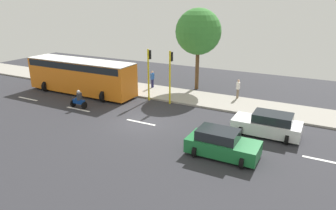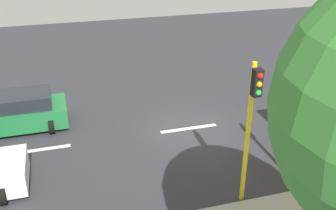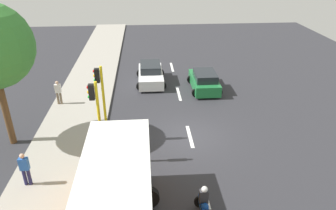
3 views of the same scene
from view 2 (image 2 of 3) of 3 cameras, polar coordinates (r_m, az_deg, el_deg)
ground_plane at (r=16.47m, az=2.99°, el=-3.56°), size 40.00×60.00×0.10m
lane_stripe_north at (r=15.76m, az=-18.24°, el=-6.18°), size 0.20×2.40×0.01m
lane_stripe_mid at (r=16.45m, az=3.00°, el=-3.39°), size 0.20×2.40×0.01m
lane_stripe_south at (r=19.09m, az=20.29°, el=-0.75°), size 0.20×2.40×0.01m
car_green at (r=17.29m, az=-20.79°, el=-1.00°), size 2.28×4.01×1.52m
motorcycle at (r=18.71m, az=21.55°, el=0.65°), size 0.60×1.30×1.53m
traffic_light_corner at (r=12.27m, az=20.54°, el=-0.35°), size 0.49×0.24×4.50m
traffic_light_midblock at (r=11.21m, az=11.89°, el=-1.66°), size 0.49×0.24×4.50m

